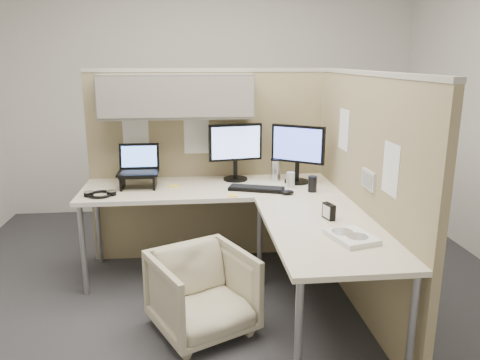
{
  "coord_description": "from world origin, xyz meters",
  "views": [
    {
      "loc": [
        -0.24,
        -3.02,
        1.7
      ],
      "look_at": [
        0.1,
        0.25,
        0.85
      ],
      "focal_mm": 35.0,
      "sensor_mm": 36.0,
      "label": 1
    }
  ],
  "objects": [
    {
      "name": "ground",
      "position": [
        0.0,
        0.0,
        0.0
      ],
      "size": [
        4.5,
        4.5,
        0.0
      ],
      "primitive_type": "plane",
      "color": "#2C2B2F",
      "rests_on": "ground"
    },
    {
      "name": "headphones",
      "position": [
        -0.92,
        0.35,
        0.74
      ],
      "size": [
        0.23,
        0.19,
        0.03
      ],
      "rotation": [
        0.0,
        0.0,
        0.06
      ],
      "color": "black",
      "rests_on": "desk"
    },
    {
      "name": "partition_back",
      "position": [
        -0.22,
        0.83,
        1.1
      ],
      "size": [
        2.0,
        0.36,
        1.63
      ],
      "color": "#9C8C66",
      "rests_on": "ground"
    },
    {
      "name": "soda_can_green",
      "position": [
        0.66,
        0.3,
        0.79
      ],
      "size": [
        0.07,
        0.07,
        0.12
      ],
      "primitive_type": "cylinder",
      "color": "black",
      "rests_on": "desk"
    },
    {
      "name": "sticky_note_c",
      "position": [
        -0.39,
        0.56,
        0.73
      ],
      "size": [
        0.09,
        0.09,
        0.01
      ],
      "primitive_type": "cube",
      "rotation": [
        0.0,
        0.0,
        0.19
      ],
      "color": "yellow",
      "rests_on": "desk"
    },
    {
      "name": "travel_mug",
      "position": [
        0.44,
        0.67,
        0.82
      ],
      "size": [
        0.09,
        0.09,
        0.18
      ],
      "color": "silver",
      "rests_on": "desk"
    },
    {
      "name": "monitor_left",
      "position": [
        0.11,
        0.72,
        1.0
      ],
      "size": [
        0.44,
        0.2,
        0.47
      ],
      "rotation": [
        0.0,
        0.0,
        0.16
      ],
      "color": "black",
      "rests_on": "desk"
    },
    {
      "name": "desk",
      "position": [
        0.12,
        0.13,
        0.69
      ],
      "size": [
        2.0,
        1.98,
        0.73
      ],
      "color": "beige",
      "rests_on": "ground"
    },
    {
      "name": "keyboard",
      "position": [
        0.24,
        0.39,
        0.74
      ],
      "size": [
        0.44,
        0.27,
        0.02
      ],
      "primitive_type": "cube",
      "rotation": [
        0.0,
        0.0,
        -0.33
      ],
      "color": "black",
      "rests_on": "desk"
    },
    {
      "name": "mouse",
      "position": [
        0.45,
        0.24,
        0.75
      ],
      "size": [
        0.11,
        0.08,
        0.04
      ],
      "primitive_type": "ellipsoid",
      "rotation": [
        0.0,
        0.0,
        0.15
      ],
      "color": "black",
      "rests_on": "desk"
    },
    {
      "name": "partition_right",
      "position": [
        0.9,
        -0.07,
        0.82
      ],
      "size": [
        0.07,
        2.03,
        1.63
      ],
      "color": "#9C8C66",
      "rests_on": "ground"
    },
    {
      "name": "paper_stack",
      "position": [
        0.63,
        -0.67,
        0.75
      ],
      "size": [
        0.27,
        0.31,
        0.03
      ],
      "rotation": [
        0.0,
        0.0,
        0.27
      ],
      "color": "white",
      "rests_on": "desk"
    },
    {
      "name": "sticky_note_b",
      "position": [
        0.05,
        0.25,
        0.73
      ],
      "size": [
        0.08,
        0.08,
        0.01
      ],
      "primitive_type": "cube",
      "rotation": [
        0.0,
        0.0,
        -0.1
      ],
      "color": "yellow",
      "rests_on": "desk"
    },
    {
      "name": "office_chair",
      "position": [
        -0.2,
        -0.32,
        0.29
      ],
      "size": [
        0.75,
        0.73,
        0.59
      ],
      "primitive_type": "imported",
      "rotation": [
        0.0,
        0.0,
        0.45
      ],
      "color": "beige",
      "rests_on": "ground"
    },
    {
      "name": "desk_clock",
      "position": [
        0.6,
        -0.32,
        0.78
      ],
      "size": [
        0.07,
        0.11,
        0.1
      ],
      "rotation": [
        0.0,
        0.0,
        -1.28
      ],
      "color": "black",
      "rests_on": "desk"
    },
    {
      "name": "laptop_station",
      "position": [
        -0.66,
        0.58,
        0.86
      ],
      "size": [
        0.31,
        0.27,
        0.33
      ],
      "color": "black",
      "rests_on": "desk"
    },
    {
      "name": "monitor_right",
      "position": [
        0.6,
        0.58,
        1.0
      ],
      "size": [
        0.39,
        0.27,
        0.47
      ],
      "rotation": [
        0.0,
        0.0,
        -0.59
      ],
      "color": "black",
      "rests_on": "desk"
    },
    {
      "name": "soda_can_silver",
      "position": [
        0.52,
        0.44,
        0.79
      ],
      "size": [
        0.07,
        0.07,
        0.12
      ],
      "primitive_type": "cylinder",
      "color": "silver",
      "rests_on": "desk"
    }
  ]
}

